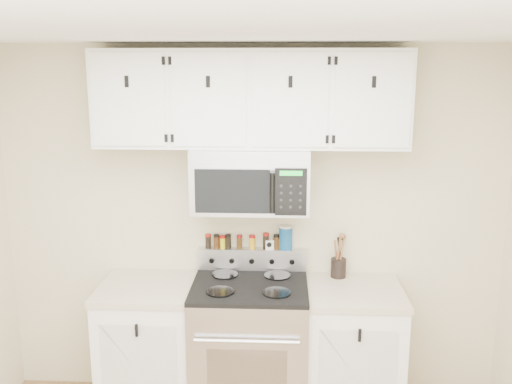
# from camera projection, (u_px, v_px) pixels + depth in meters

# --- Properties ---
(back_wall) EXTENTS (3.50, 0.01, 2.50)m
(back_wall) POSITION_uv_depth(u_px,v_px,m) (252.00, 227.00, 4.00)
(back_wall) COLOR beige
(back_wall) RESTS_ON floor
(ceiling) EXTENTS (3.50, 3.50, 0.01)m
(ceiling) POSITION_uv_depth(u_px,v_px,m) (225.00, 28.00, 2.02)
(ceiling) COLOR white
(ceiling) RESTS_ON back_wall
(range) EXTENTS (0.76, 0.65, 1.10)m
(range) POSITION_uv_depth(u_px,v_px,m) (250.00, 348.00, 3.86)
(range) COLOR #B7B7BA
(range) RESTS_ON floor
(base_cabinet_left) EXTENTS (0.64, 0.62, 0.92)m
(base_cabinet_left) POSITION_uv_depth(u_px,v_px,m) (150.00, 347.00, 3.92)
(base_cabinet_left) COLOR white
(base_cabinet_left) RESTS_ON floor
(base_cabinet_right) EXTENTS (0.64, 0.62, 0.92)m
(base_cabinet_right) POSITION_uv_depth(u_px,v_px,m) (352.00, 352.00, 3.85)
(base_cabinet_right) COLOR white
(base_cabinet_right) RESTS_ON floor
(microwave) EXTENTS (0.76, 0.44, 0.42)m
(microwave) POSITION_uv_depth(u_px,v_px,m) (251.00, 179.00, 3.73)
(microwave) COLOR #9E9EA3
(microwave) RESTS_ON back_wall
(upper_cabinets) EXTENTS (2.00, 0.35, 0.62)m
(upper_cabinets) POSITION_uv_depth(u_px,v_px,m) (251.00, 99.00, 3.64)
(upper_cabinets) COLOR white
(upper_cabinets) RESTS_ON back_wall
(utensil_crock) EXTENTS (0.11, 0.11, 0.31)m
(utensil_crock) POSITION_uv_depth(u_px,v_px,m) (338.00, 266.00, 3.94)
(utensil_crock) COLOR black
(utensil_crock) RESTS_ON base_cabinet_right
(kitchen_timer) EXTENTS (0.07, 0.06, 0.07)m
(kitchen_timer) POSITION_uv_depth(u_px,v_px,m) (269.00, 244.00, 3.98)
(kitchen_timer) COLOR white
(kitchen_timer) RESTS_ON range
(salt_canister) EXTENTS (0.09, 0.09, 0.17)m
(salt_canister) POSITION_uv_depth(u_px,v_px,m) (286.00, 237.00, 3.97)
(salt_canister) COLOR #14518D
(salt_canister) RESTS_ON range
(spice_jar_0) EXTENTS (0.04, 0.04, 0.10)m
(spice_jar_0) POSITION_uv_depth(u_px,v_px,m) (208.00, 241.00, 4.00)
(spice_jar_0) COLOR black
(spice_jar_0) RESTS_ON range
(spice_jar_1) EXTENTS (0.04, 0.04, 0.10)m
(spice_jar_1) POSITION_uv_depth(u_px,v_px,m) (216.00, 241.00, 4.00)
(spice_jar_1) COLOR #452410
(spice_jar_1) RESTS_ON range
(spice_jar_2) EXTENTS (0.04, 0.04, 0.09)m
(spice_jar_2) POSITION_uv_depth(u_px,v_px,m) (223.00, 242.00, 4.00)
(spice_jar_2) COLOR gold
(spice_jar_2) RESTS_ON range
(spice_jar_3) EXTENTS (0.04, 0.04, 0.10)m
(spice_jar_3) POSITION_uv_depth(u_px,v_px,m) (228.00, 241.00, 3.99)
(spice_jar_3) COLOR black
(spice_jar_3) RESTS_ON range
(spice_jar_4) EXTENTS (0.04, 0.04, 0.10)m
(spice_jar_4) POSITION_uv_depth(u_px,v_px,m) (239.00, 242.00, 3.99)
(spice_jar_4) COLOR #452D10
(spice_jar_4) RESTS_ON range
(spice_jar_5) EXTENTS (0.04, 0.04, 0.10)m
(spice_jar_5) POSITION_uv_depth(u_px,v_px,m) (252.00, 242.00, 3.99)
(spice_jar_5) COLOR gold
(spice_jar_5) RESTS_ON range
(spice_jar_6) EXTENTS (0.04, 0.04, 0.11)m
(spice_jar_6) POSITION_uv_depth(u_px,v_px,m) (266.00, 241.00, 3.98)
(spice_jar_6) COLOR black
(spice_jar_6) RESTS_ON range
(spice_jar_7) EXTENTS (0.04, 0.04, 0.10)m
(spice_jar_7) POSITION_uv_depth(u_px,v_px,m) (276.00, 242.00, 3.98)
(spice_jar_7) COLOR #442A10
(spice_jar_7) RESTS_ON range
(spice_jar_8) EXTENTS (0.04, 0.04, 0.09)m
(spice_jar_8) POSITION_uv_depth(u_px,v_px,m) (281.00, 242.00, 3.98)
(spice_jar_8) COLOR gold
(spice_jar_8) RESTS_ON range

